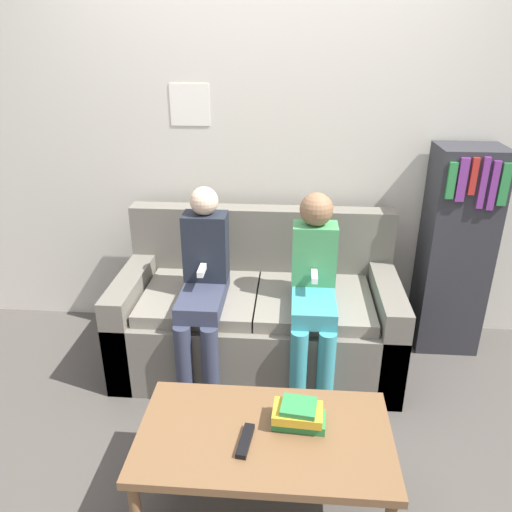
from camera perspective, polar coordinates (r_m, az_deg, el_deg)
The scene contains 9 objects.
ground_plane at distance 2.77m, azimuth -0.63°, elevation -17.64°, with size 10.00×10.00×0.00m, color #4C4742.
wall_back at distance 3.12m, azimuth 0.91°, elevation 13.94°, with size 8.00×0.07×2.60m.
couch at distance 3.01m, azimuth 0.21°, elevation -6.91°, with size 1.61×0.79×0.88m.
coffee_table at distance 2.12m, azimuth 0.97°, elevation -20.39°, with size 1.01×0.56×0.40m.
person_left at distance 2.72m, azimuth -6.05°, elevation -2.92°, with size 0.24×0.55×1.11m.
person_right at distance 2.69m, azimuth 6.61°, elevation -3.27°, with size 0.24×0.55×1.09m.
tv_remote at distance 2.04m, azimuth -1.22°, elevation -20.36°, with size 0.06×0.17×0.02m.
book_stack at distance 2.10m, azimuth 4.86°, elevation -17.65°, with size 0.22×0.14×0.10m.
bookshelf at distance 3.25m, azimuth 21.77°, elevation 0.50°, with size 0.38×0.34×1.28m.
Camera 1 is at (0.19, -2.07, 1.83)m, focal length 35.00 mm.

